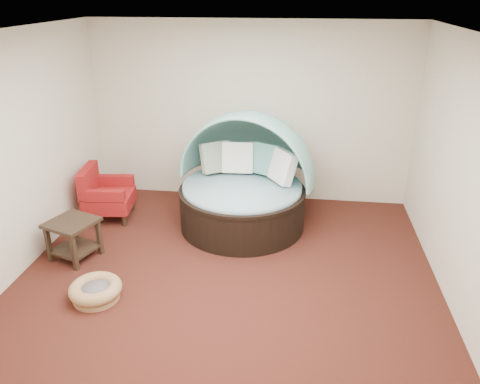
# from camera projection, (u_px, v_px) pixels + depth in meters

# --- Properties ---
(floor) EXTENTS (5.00, 5.00, 0.00)m
(floor) POSITION_uv_depth(u_px,v_px,m) (226.00, 280.00, 5.59)
(floor) COLOR #471C14
(floor) RESTS_ON ground
(wall_back) EXTENTS (5.00, 0.00, 5.00)m
(wall_back) POSITION_uv_depth(u_px,v_px,m) (250.00, 114.00, 7.29)
(wall_back) COLOR beige
(wall_back) RESTS_ON floor
(wall_front) EXTENTS (5.00, 0.00, 5.00)m
(wall_front) POSITION_uv_depth(u_px,v_px,m) (156.00, 322.00, 2.75)
(wall_front) COLOR beige
(wall_front) RESTS_ON floor
(wall_left) EXTENTS (0.00, 5.00, 5.00)m
(wall_left) POSITION_uv_depth(u_px,v_px,m) (8.00, 160.00, 5.33)
(wall_left) COLOR beige
(wall_left) RESTS_ON floor
(wall_right) EXTENTS (0.00, 5.00, 5.00)m
(wall_right) POSITION_uv_depth(u_px,v_px,m) (468.00, 182.00, 4.72)
(wall_right) COLOR beige
(wall_right) RESTS_ON floor
(ceiling) EXTENTS (5.00, 5.00, 0.00)m
(ceiling) POSITION_uv_depth(u_px,v_px,m) (222.00, 34.00, 4.46)
(ceiling) COLOR white
(ceiling) RESTS_ON wall_back
(canopy_daybed) EXTENTS (2.18, 2.13, 1.65)m
(canopy_daybed) POSITION_uv_depth(u_px,v_px,m) (245.00, 175.00, 6.64)
(canopy_daybed) COLOR black
(canopy_daybed) RESTS_ON floor
(pet_basket) EXTENTS (0.75, 0.75, 0.20)m
(pet_basket) POSITION_uv_depth(u_px,v_px,m) (96.00, 290.00, 5.21)
(pet_basket) COLOR #9B7146
(pet_basket) RESTS_ON floor
(red_armchair) EXTENTS (0.76, 0.76, 0.81)m
(red_armchair) POSITION_uv_depth(u_px,v_px,m) (105.00, 195.00, 6.97)
(red_armchair) COLOR black
(red_armchair) RESTS_ON floor
(side_table) EXTENTS (0.70, 0.70, 0.52)m
(side_table) POSITION_uv_depth(u_px,v_px,m) (73.00, 234.00, 5.92)
(side_table) COLOR black
(side_table) RESTS_ON floor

